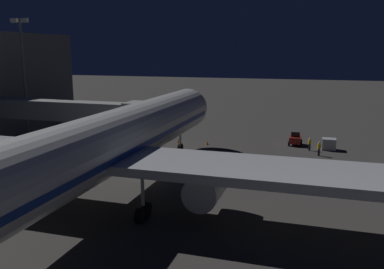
{
  "coord_description": "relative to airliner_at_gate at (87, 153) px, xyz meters",
  "views": [
    {
      "loc": [
        -16.85,
        39.49,
        13.2
      ],
      "look_at": [
        -3.0,
        -5.64,
        3.5
      ],
      "focal_mm": 38.16,
      "sensor_mm": 36.0,
      "label": 1
    }
  ],
  "objects": [
    {
      "name": "ground_plane",
      "position": [
        0.0,
        -12.45,
        -5.36
      ],
      "size": [
        320.0,
        320.0,
        0.0
      ],
      "primitive_type": "plane",
      "color": "#383533"
    },
    {
      "name": "airliner_at_gate",
      "position": [
        0.0,
        0.0,
        0.0
      ],
      "size": [
        51.21,
        58.46,
        19.11
      ],
      "color": "silver",
      "rests_on": "ground_plane"
    },
    {
      "name": "jet_bridge",
      "position": [
        13.14,
        -18.88,
        0.1
      ],
      "size": [
        24.79,
        3.4,
        7.0
      ],
      "color": "#9E9E99",
      "rests_on": "ground_plane"
    },
    {
      "name": "apron_floodlight_mast",
      "position": [
        25.5,
        -24.67,
        5.02
      ],
      "size": [
        2.9,
        0.5,
        17.89
      ],
      "color": "#59595E",
      "rests_on": "ground_plane"
    },
    {
      "name": "baggage_tug_lead",
      "position": [
        -14.3,
        -31.56,
        -4.58
      ],
      "size": [
        1.86,
        2.54,
        1.95
      ],
      "color": "maroon",
      "rests_on": "ground_plane"
    },
    {
      "name": "baggage_container_near_belt",
      "position": [
        -18.82,
        -30.04,
        -4.59
      ],
      "size": [
        1.79,
        1.6,
        1.54
      ],
      "primitive_type": "cube",
      "color": "#B7BABF",
      "rests_on": "ground_plane"
    },
    {
      "name": "ground_crew_near_nose_gear",
      "position": [
        -16.3,
        -28.8,
        -4.41
      ],
      "size": [
        0.4,
        0.4,
        1.74
      ],
      "color": "black",
      "rests_on": "ground_plane"
    },
    {
      "name": "ground_crew_by_tug",
      "position": [
        -17.53,
        -26.19,
        -4.34
      ],
      "size": [
        0.4,
        0.4,
        1.85
      ],
      "color": "black",
      "rests_on": "ground_plane"
    },
    {
      "name": "traffic_cone_nose_port",
      "position": [
        -2.2,
        -28.09,
        -5.09
      ],
      "size": [
        0.36,
        0.36,
        0.55
      ],
      "primitive_type": "cone",
      "color": "orange",
      "rests_on": "ground_plane"
    },
    {
      "name": "traffic_cone_nose_starboard",
      "position": [
        2.2,
        -28.09,
        -5.09
      ],
      "size": [
        0.36,
        0.36,
        0.55
      ],
      "primitive_type": "cone",
      "color": "orange",
      "rests_on": "ground_plane"
    }
  ]
}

